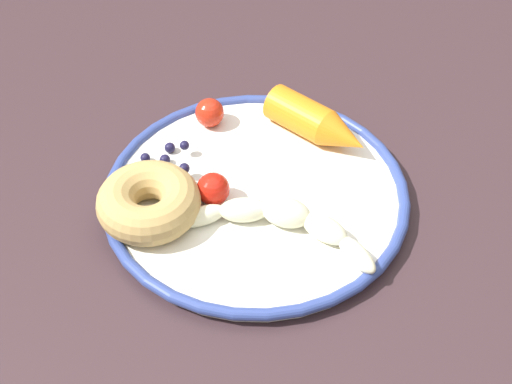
{
  "coord_description": "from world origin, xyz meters",
  "views": [
    {
      "loc": [
        -0.47,
        0.1,
        1.28
      ],
      "look_at": [
        0.03,
        -0.03,
        0.75
      ],
      "focal_mm": 50.24,
      "sensor_mm": 36.0,
      "label": 1
    }
  ],
  "objects_px": {
    "tomato_near": "(213,189)",
    "carrot_orange": "(318,124)",
    "plate": "(256,194)",
    "banana": "(283,221)",
    "tomato_mid": "(210,113)",
    "donut": "(149,202)",
    "dining_table": "(233,274)",
    "blueberry_pile": "(165,160)"
  },
  "relations": [
    {
      "from": "carrot_orange",
      "to": "tomato_mid",
      "type": "xyz_separation_m",
      "value": [
        0.05,
        0.11,
        -0.0
      ]
    },
    {
      "from": "banana",
      "to": "tomato_mid",
      "type": "xyz_separation_m",
      "value": [
        0.17,
        0.03,
        0.0
      ]
    },
    {
      "from": "tomato_mid",
      "to": "plate",
      "type": "bearing_deg",
      "value": -169.53
    },
    {
      "from": "tomato_near",
      "to": "blueberry_pile",
      "type": "bearing_deg",
      "value": 30.93
    },
    {
      "from": "plate",
      "to": "banana",
      "type": "distance_m",
      "value": 0.06
    },
    {
      "from": "dining_table",
      "to": "plate",
      "type": "xyz_separation_m",
      "value": [
        0.03,
        -0.03,
        0.09
      ]
    },
    {
      "from": "donut",
      "to": "tomato_near",
      "type": "bearing_deg",
      "value": -86.66
    },
    {
      "from": "donut",
      "to": "tomato_mid",
      "type": "xyz_separation_m",
      "value": [
        0.12,
        -0.09,
        -0.0
      ]
    },
    {
      "from": "donut",
      "to": "blueberry_pile",
      "type": "xyz_separation_m",
      "value": [
        0.07,
        -0.03,
        -0.01
      ]
    },
    {
      "from": "dining_table",
      "to": "carrot_orange",
      "type": "xyz_separation_m",
      "value": [
        0.09,
        -0.12,
        0.11
      ]
    },
    {
      "from": "blueberry_pile",
      "to": "tomato_mid",
      "type": "relative_size",
      "value": 1.74
    },
    {
      "from": "carrot_orange",
      "to": "donut",
      "type": "bearing_deg",
      "value": 109.18
    },
    {
      "from": "tomato_mid",
      "to": "donut",
      "type": "bearing_deg",
      "value": 144.33
    },
    {
      "from": "plate",
      "to": "tomato_near",
      "type": "xyz_separation_m",
      "value": [
        -0.0,
        0.04,
        0.02
      ]
    },
    {
      "from": "banana",
      "to": "blueberry_pile",
      "type": "distance_m",
      "value": 0.15
    },
    {
      "from": "banana",
      "to": "tomato_mid",
      "type": "distance_m",
      "value": 0.18
    },
    {
      "from": "donut",
      "to": "blueberry_pile",
      "type": "height_order",
      "value": "donut"
    },
    {
      "from": "blueberry_pile",
      "to": "donut",
      "type": "bearing_deg",
      "value": 158.3
    },
    {
      "from": "donut",
      "to": "tomato_mid",
      "type": "relative_size",
      "value": 3.16
    },
    {
      "from": "dining_table",
      "to": "donut",
      "type": "height_order",
      "value": "donut"
    },
    {
      "from": "carrot_orange",
      "to": "blueberry_pile",
      "type": "height_order",
      "value": "carrot_orange"
    },
    {
      "from": "dining_table",
      "to": "donut",
      "type": "relative_size",
      "value": 10.81
    },
    {
      "from": "plate",
      "to": "banana",
      "type": "relative_size",
      "value": 1.83
    },
    {
      "from": "banana",
      "to": "carrot_orange",
      "type": "distance_m",
      "value": 0.14
    },
    {
      "from": "donut",
      "to": "tomato_mid",
      "type": "height_order",
      "value": "donut"
    },
    {
      "from": "tomato_near",
      "to": "carrot_orange",
      "type": "bearing_deg",
      "value": -63.84
    },
    {
      "from": "dining_table",
      "to": "plate",
      "type": "bearing_deg",
      "value": -51.36
    },
    {
      "from": "tomato_near",
      "to": "tomato_mid",
      "type": "distance_m",
      "value": 0.12
    },
    {
      "from": "carrot_orange",
      "to": "tomato_near",
      "type": "relative_size",
      "value": 3.64
    },
    {
      "from": "donut",
      "to": "tomato_near",
      "type": "relative_size",
      "value": 3.04
    },
    {
      "from": "dining_table",
      "to": "carrot_orange",
      "type": "distance_m",
      "value": 0.19
    },
    {
      "from": "dining_table",
      "to": "carrot_orange",
      "type": "bearing_deg",
      "value": -52.99
    },
    {
      "from": "blueberry_pile",
      "to": "tomato_mid",
      "type": "xyz_separation_m",
      "value": [
        0.05,
        -0.06,
        0.01
      ]
    },
    {
      "from": "carrot_orange",
      "to": "banana",
      "type": "bearing_deg",
      "value": 148.09
    },
    {
      "from": "banana",
      "to": "plate",
      "type": "bearing_deg",
      "value": 11.45
    },
    {
      "from": "carrot_orange",
      "to": "blueberry_pile",
      "type": "bearing_deg",
      "value": 90.25
    },
    {
      "from": "donut",
      "to": "tomato_mid",
      "type": "bearing_deg",
      "value": -35.67
    },
    {
      "from": "plate",
      "to": "blueberry_pile",
      "type": "relative_size",
      "value": 5.57
    },
    {
      "from": "dining_table",
      "to": "tomato_near",
      "type": "bearing_deg",
      "value": 22.77
    },
    {
      "from": "dining_table",
      "to": "tomato_mid",
      "type": "relative_size",
      "value": 34.19
    },
    {
      "from": "donut",
      "to": "tomato_mid",
      "type": "distance_m",
      "value": 0.15
    },
    {
      "from": "plate",
      "to": "banana",
      "type": "height_order",
      "value": "banana"
    }
  ]
}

